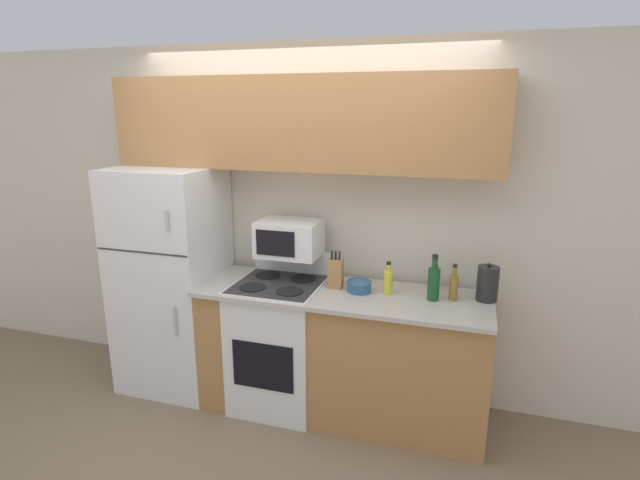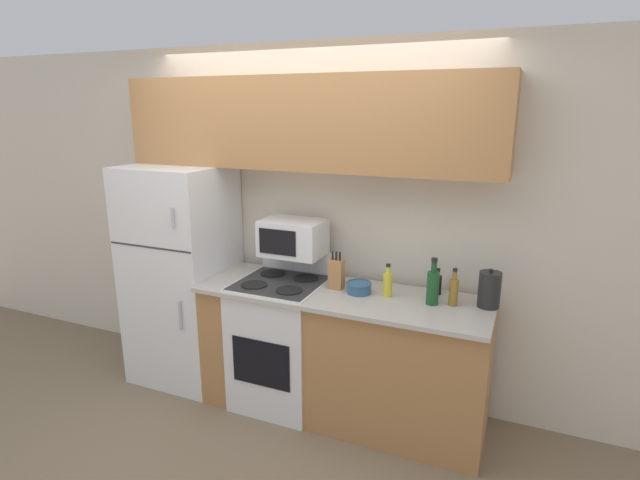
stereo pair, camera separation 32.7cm
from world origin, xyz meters
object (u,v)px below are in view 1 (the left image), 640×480
at_px(microwave, 289,238).
at_px(stove, 280,342).
at_px(bottle_soy_sauce, 435,280).
at_px(bottle_wine_green, 434,282).
at_px(bottle_cooking_spray, 388,281).
at_px(knife_block, 336,273).
at_px(refrigerator, 172,279).
at_px(bowl, 359,286).
at_px(kettle, 488,284).
at_px(bottle_vinegar, 454,286).

bearing_deg(microwave, stove, -102.96).
distance_m(bottle_soy_sauce, bottle_wine_green, 0.19).
bearing_deg(microwave, bottle_soy_sauce, 4.49).
height_order(stove, microwave, microwave).
xyz_separation_m(bottle_soy_sauce, bottle_cooking_spray, (-0.29, -0.17, 0.02)).
bearing_deg(knife_block, refrigerator, -178.78).
xyz_separation_m(microwave, bowl, (0.53, -0.10, -0.26)).
height_order(knife_block, kettle, knife_block).
xyz_separation_m(refrigerator, bowl, (1.45, 0.00, 0.11)).
height_order(refrigerator, bottle_wine_green, refrigerator).
relative_size(knife_block, bottle_soy_sauce, 1.46).
distance_m(stove, microwave, 0.75).
bearing_deg(refrigerator, stove, -1.99).
relative_size(knife_block, bottle_wine_green, 0.87).
distance_m(refrigerator, bottle_vinegar, 2.06).
bearing_deg(refrigerator, bottle_vinegar, 0.93).
height_order(microwave, bottle_cooking_spray, microwave).
distance_m(knife_block, bottle_wine_green, 0.65).
relative_size(refrigerator, stove, 1.56).
bearing_deg(knife_block, microwave, 167.63).
height_order(refrigerator, stove, refrigerator).
xyz_separation_m(stove, bottle_vinegar, (1.17, 0.06, 0.53)).
xyz_separation_m(refrigerator, kettle, (2.26, 0.10, 0.18)).
relative_size(knife_block, kettle, 1.06).
distance_m(bowl, bottle_wine_green, 0.49).
xyz_separation_m(stove, bottle_cooking_spray, (0.76, 0.05, 0.52)).
xyz_separation_m(stove, bottle_wine_green, (1.05, 0.03, 0.55)).
distance_m(bottle_wine_green, kettle, 0.34).
xyz_separation_m(refrigerator, stove, (0.88, -0.03, -0.37)).
relative_size(bottle_vinegar, kettle, 0.97).
bearing_deg(bottle_soy_sauce, refrigerator, -174.46).
bearing_deg(bottle_cooking_spray, bottle_vinegar, 1.67).
relative_size(bottle_cooking_spray, kettle, 0.89).
height_order(knife_block, bottle_soy_sauce, knife_block).
height_order(microwave, bowl, microwave).
xyz_separation_m(knife_block, kettle, (0.98, 0.07, 0.01)).
relative_size(stove, microwave, 2.49).
bearing_deg(bottle_cooking_spray, bowl, -174.82).
distance_m(bowl, bottle_vinegar, 0.61).
distance_m(knife_block, bowl, 0.18).
bearing_deg(bottle_soy_sauce, knife_block, -166.20).
bearing_deg(kettle, bottle_wine_green, -164.19).
relative_size(microwave, bottle_cooking_spray, 1.98).
relative_size(refrigerator, knife_block, 6.45).
xyz_separation_m(bowl, bottle_wine_green, (0.48, -0.00, 0.08)).
xyz_separation_m(microwave, kettle, (1.34, -0.01, -0.19)).
xyz_separation_m(refrigerator, knife_block, (1.28, 0.03, 0.17)).
distance_m(bottle_soy_sauce, kettle, 0.35).
xyz_separation_m(knife_block, bottle_soy_sauce, (0.65, 0.16, -0.03)).
relative_size(bottle_wine_green, bottle_cooking_spray, 1.36).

